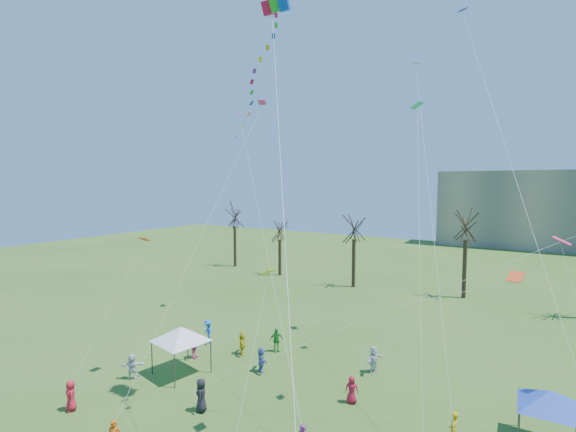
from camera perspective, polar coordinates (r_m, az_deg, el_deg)
The scene contains 6 objects.
bare_tree_row at distance 46.82m, azimuth 26.38°, elevation -2.83°, with size 68.74×9.21×10.01m.
big_box_kite at distance 21.02m, azimuth -3.89°, elevation 18.97°, with size 4.85×6.15×23.38m.
canopy_tent_white at distance 28.30m, azimuth -14.98°, elevation -15.90°, with size 4.12×4.12×3.15m.
canopy_tent_blue at distance 24.18m, azimuth 33.21°, elevation -20.96°, with size 3.73×3.73×2.79m.
festival_crowd at distance 24.37m, azimuth 0.40°, elevation -23.93°, with size 26.42×15.30×1.86m.
small_kites_aloft at distance 23.72m, azimuth 10.41°, elevation 5.76°, with size 28.96×19.34×33.63m.
Camera 1 is at (8.81, -10.94, 12.51)m, focal length 25.00 mm.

